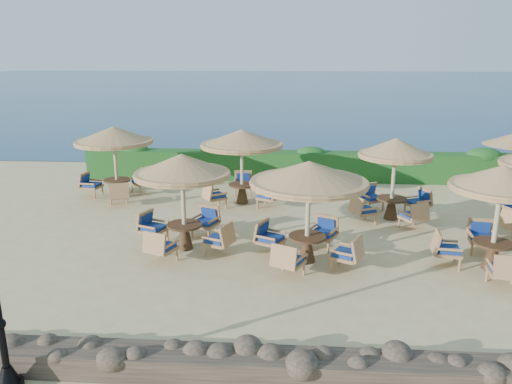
% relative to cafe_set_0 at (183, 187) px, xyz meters
% --- Properties ---
extents(ground, '(120.00, 120.00, 0.00)m').
position_rel_cafe_set_0_xyz_m(ground, '(3.23, 0.67, -1.76)').
color(ground, '#D0BC84').
rests_on(ground, ground).
extents(sea, '(160.00, 160.00, 0.00)m').
position_rel_cafe_set_0_xyz_m(sea, '(3.23, 70.67, -1.76)').
color(sea, '#0C2950').
rests_on(sea, ground).
extents(hedge, '(18.00, 0.90, 1.20)m').
position_rel_cafe_set_0_xyz_m(hedge, '(3.23, 7.87, -1.16)').
color(hedge, '#164517').
rests_on(hedge, ground).
extents(stone_wall, '(15.00, 0.65, 0.44)m').
position_rel_cafe_set_0_xyz_m(stone_wall, '(3.23, -5.53, -1.54)').
color(stone_wall, brown).
rests_on(stone_wall, ground).
extents(cafe_set_0, '(2.86, 2.86, 2.65)m').
position_rel_cafe_set_0_xyz_m(cafe_set_0, '(0.00, 0.00, 0.00)').
color(cafe_set_0, tan).
rests_on(cafe_set_0, ground).
extents(cafe_set_1, '(2.98, 2.98, 2.65)m').
position_rel_cafe_set_0_xyz_m(cafe_set_1, '(3.32, -0.67, 0.10)').
color(cafe_set_1, tan).
rests_on(cafe_set_1, ground).
extents(cafe_set_2, '(2.86, 2.86, 2.65)m').
position_rel_cafe_set_0_xyz_m(cafe_set_2, '(7.89, -0.81, -0.05)').
color(cafe_set_2, tan).
rests_on(cafe_set_2, ground).
extents(cafe_set_3, '(2.85, 2.84, 2.65)m').
position_rel_cafe_set_0_xyz_m(cafe_set_3, '(-3.49, 4.70, 0.15)').
color(cafe_set_3, tan).
rests_on(cafe_set_3, ground).
extents(cafe_set_4, '(2.90, 2.90, 2.65)m').
position_rel_cafe_set_0_xyz_m(cafe_set_4, '(1.17, 4.36, 0.17)').
color(cafe_set_4, tan).
rests_on(cafe_set_4, ground).
extents(cafe_set_5, '(2.82, 2.82, 2.65)m').
position_rel_cafe_set_0_xyz_m(cafe_set_5, '(6.13, 2.94, -0.08)').
color(cafe_set_5, tan).
rests_on(cafe_set_5, ground).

